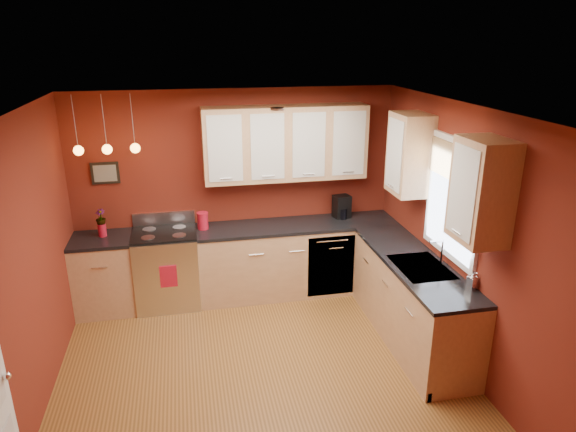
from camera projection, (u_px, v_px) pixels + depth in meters
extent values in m
plane|color=#94602B|center=(265.00, 382.00, 5.00)|extent=(4.20, 4.20, 0.00)
cube|color=silver|center=(260.00, 113.00, 4.13)|extent=(4.00, 4.20, 0.02)
cube|color=maroon|center=(237.00, 193.00, 6.50)|extent=(4.00, 0.02, 2.60)
cube|color=maroon|center=(326.00, 427.00, 2.63)|extent=(4.00, 0.02, 2.60)
cube|color=maroon|center=(20.00, 281.00, 4.19)|extent=(0.02, 4.20, 2.60)
cube|color=maroon|center=(467.00, 243.00, 4.95)|extent=(0.02, 4.20, 2.60)
cube|color=tan|center=(105.00, 275.00, 6.20)|extent=(0.70, 0.60, 0.90)
cube|color=tan|center=(297.00, 259.00, 6.65)|extent=(2.54, 0.60, 0.90)
cube|color=tan|center=(411.00, 302.00, 5.59)|extent=(0.60, 2.10, 0.90)
cube|color=black|center=(101.00, 239.00, 6.04)|extent=(0.70, 0.62, 0.04)
cube|color=black|center=(298.00, 225.00, 6.49)|extent=(2.54, 0.62, 0.04)
cube|color=black|center=(415.00, 262.00, 5.43)|extent=(0.62, 2.10, 0.04)
cube|color=silver|center=(167.00, 269.00, 6.33)|extent=(0.76, 0.64, 0.92)
cube|color=black|center=(167.00, 279.00, 6.05)|extent=(0.55, 0.02, 0.32)
cylinder|color=silver|center=(165.00, 260.00, 5.96)|extent=(0.60, 0.02, 0.02)
cube|color=black|center=(164.00, 234.00, 6.17)|extent=(0.76, 0.60, 0.03)
cylinder|color=#95959A|center=(148.00, 238.00, 6.00)|extent=(0.16, 0.16, 0.01)
cylinder|color=#95959A|center=(179.00, 235.00, 6.07)|extent=(0.16, 0.16, 0.01)
cylinder|color=#95959A|center=(149.00, 229.00, 6.26)|extent=(0.16, 0.16, 0.01)
cylinder|color=#95959A|center=(179.00, 227.00, 6.33)|extent=(0.16, 0.16, 0.01)
cube|color=silver|center=(164.00, 218.00, 6.42)|extent=(0.76, 0.04, 0.16)
cube|color=silver|center=(331.00, 266.00, 6.45)|extent=(0.60, 0.02, 0.80)
cube|color=#95959A|center=(421.00, 269.00, 5.30)|extent=(0.50, 0.70, 0.05)
cube|color=black|center=(414.00, 263.00, 5.46)|extent=(0.42, 0.30, 0.02)
cube|color=black|center=(428.00, 277.00, 5.14)|extent=(0.42, 0.30, 0.02)
cylinder|color=white|center=(442.00, 252.00, 5.28)|extent=(0.02, 0.02, 0.28)
cylinder|color=white|center=(437.00, 241.00, 5.23)|extent=(0.16, 0.02, 0.02)
cube|color=white|center=(453.00, 199.00, 5.10)|extent=(0.04, 1.02, 1.22)
cube|color=white|center=(452.00, 199.00, 5.10)|extent=(0.01, 0.90, 1.10)
cube|color=#98774C|center=(455.00, 163.00, 4.97)|extent=(0.02, 0.96, 0.36)
sphere|color=white|center=(7.00, 376.00, 3.50)|extent=(0.06, 0.06, 0.06)
cube|color=tan|center=(285.00, 143.00, 6.24)|extent=(2.00, 0.35, 0.90)
cube|color=tan|center=(441.00, 170.00, 5.00)|extent=(0.35, 1.95, 0.90)
cube|color=black|center=(105.00, 173.00, 6.07)|extent=(0.32, 0.03, 0.26)
cylinder|color=#95959A|center=(75.00, 123.00, 5.51)|extent=(0.01, 0.01, 0.60)
sphere|color=#FFA53F|center=(79.00, 151.00, 5.61)|extent=(0.11, 0.11, 0.11)
cylinder|color=#95959A|center=(104.00, 122.00, 5.57)|extent=(0.01, 0.01, 0.60)
sphere|color=#FFA53F|center=(107.00, 149.00, 5.67)|extent=(0.11, 0.11, 0.11)
cylinder|color=#95959A|center=(132.00, 121.00, 5.63)|extent=(0.01, 0.01, 0.60)
sphere|color=#FFA53F|center=(135.00, 148.00, 5.73)|extent=(0.11, 0.11, 0.11)
cylinder|color=#B01327|center=(203.00, 221.00, 6.28)|extent=(0.13, 0.13, 0.20)
cylinder|color=#B01327|center=(202.00, 213.00, 6.25)|extent=(0.14, 0.14, 0.02)
cylinder|color=#B01327|center=(102.00, 230.00, 6.06)|extent=(0.10, 0.10, 0.15)
imported|color=#B01327|center=(101.00, 218.00, 6.01)|extent=(0.14, 0.14, 0.20)
cube|color=black|center=(342.00, 206.00, 6.67)|extent=(0.23, 0.21, 0.29)
cylinder|color=black|center=(343.00, 214.00, 6.64)|extent=(0.13, 0.13, 0.14)
imported|color=white|center=(473.00, 280.00, 4.80)|extent=(0.10, 0.10, 0.18)
cube|color=#B01327|center=(168.00, 277.00, 6.01)|extent=(0.20, 0.01, 0.27)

